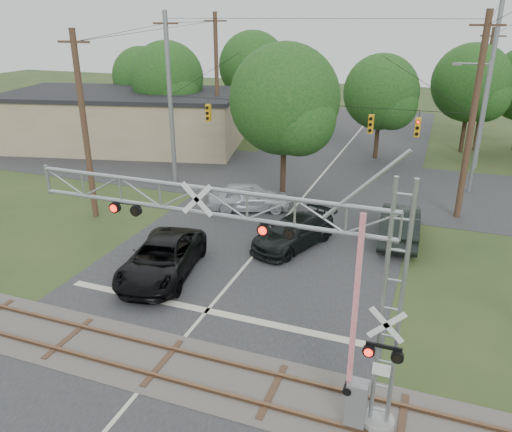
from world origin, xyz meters
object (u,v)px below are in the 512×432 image
at_px(crossing_gantry, 271,266).
at_px(sedan_silver, 249,197).
at_px(traffic_signal_span, 320,113).
at_px(car_dark, 294,232).
at_px(pickup_black, 162,258).
at_px(streetlight, 478,122).
at_px(commercial_building, 125,119).

bearing_deg(crossing_gantry, sedan_silver, 113.51).
bearing_deg(traffic_signal_span, car_dark, -85.24).
relative_size(crossing_gantry, traffic_signal_span, 0.59).
distance_m(crossing_gantry, pickup_black, 10.14).
bearing_deg(sedan_silver, crossing_gantry, -177.70).
xyz_separation_m(pickup_black, car_dark, (4.76, 5.14, -0.08)).
height_order(crossing_gantry, streetlight, streetlight).
bearing_deg(streetlight, commercial_building, 173.90).
bearing_deg(pickup_black, streetlight, 42.39).
height_order(car_dark, sedan_silver, sedan_silver).
bearing_deg(pickup_black, commercial_building, 117.23).
height_order(crossing_gantry, pickup_black, crossing_gantry).
bearing_deg(crossing_gantry, commercial_building, 130.97).
relative_size(pickup_black, streetlight, 0.71).
bearing_deg(traffic_signal_span, pickup_black, -108.45).
relative_size(traffic_signal_span, commercial_building, 0.85).
height_order(pickup_black, commercial_building, commercial_building).
bearing_deg(pickup_black, sedan_silver, 75.58).
xyz_separation_m(crossing_gantry, streetlight, (6.09, 23.39, 0.07)).
bearing_deg(streetlight, crossing_gantry, -104.58).
bearing_deg(commercial_building, streetlight, -19.12).
bearing_deg(pickup_black, traffic_signal_span, 61.31).
height_order(crossing_gantry, traffic_signal_span, traffic_signal_span).
height_order(crossing_gantry, commercial_building, crossing_gantry).
distance_m(traffic_signal_span, sedan_silver, 6.75).
height_order(crossing_gantry, car_dark, crossing_gantry).
relative_size(car_dark, streetlight, 0.62).
distance_m(commercial_building, streetlight, 29.36).
bearing_deg(sedan_silver, traffic_signal_span, -68.22).
bearing_deg(traffic_signal_span, sedan_silver, -137.01).
height_order(car_dark, commercial_building, commercial_building).
distance_m(car_dark, streetlight, 15.54).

